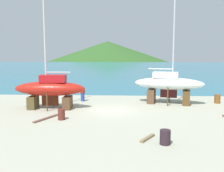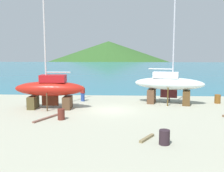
{
  "view_description": "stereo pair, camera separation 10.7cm",
  "coord_description": "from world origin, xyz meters",
  "px_view_note": "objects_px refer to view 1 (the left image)",
  "views": [
    {
      "loc": [
        1.16,
        -23.42,
        5.38
      ],
      "look_at": [
        -0.01,
        1.88,
        1.95
      ],
      "focal_mm": 42.9,
      "sensor_mm": 36.0,
      "label": 1
    },
    {
      "loc": [
        1.26,
        -23.42,
        5.38
      ],
      "look_at": [
        -0.01,
        1.88,
        1.95
      ],
      "focal_mm": 42.9,
      "sensor_mm": 36.0,
      "label": 2
    }
  ],
  "objects_px": {
    "sailboat_mid_port": "(50,89)",
    "barrel_rust_far": "(61,114)",
    "barrel_by_slipway": "(165,137)",
    "barrel_tipped_left": "(217,99)",
    "sailboat_far_slipway": "(169,84)",
    "worker": "(83,93)"
  },
  "relations": [
    {
      "from": "sailboat_mid_port",
      "to": "sailboat_far_slipway",
      "type": "bearing_deg",
      "value": -166.44
    },
    {
      "from": "sailboat_far_slipway",
      "to": "barrel_by_slipway",
      "type": "distance_m",
      "value": 12.15
    },
    {
      "from": "barrel_rust_far",
      "to": "barrel_tipped_left",
      "type": "xyz_separation_m",
      "value": [
        14.29,
        7.16,
        0.02
      ]
    },
    {
      "from": "sailboat_far_slipway",
      "to": "barrel_tipped_left",
      "type": "relative_size",
      "value": 13.88
    },
    {
      "from": "worker",
      "to": "barrel_tipped_left",
      "type": "xyz_separation_m",
      "value": [
        13.82,
        -0.4,
        -0.41
      ]
    },
    {
      "from": "sailboat_far_slipway",
      "to": "barrel_rust_far",
      "type": "xyz_separation_m",
      "value": [
        -9.28,
        -6.75,
        -1.54
      ]
    },
    {
      "from": "sailboat_far_slipway",
      "to": "barrel_rust_far",
      "type": "relative_size",
      "value": 14.49
    },
    {
      "from": "barrel_by_slipway",
      "to": "barrel_tipped_left",
      "type": "height_order",
      "value": "barrel_tipped_left"
    },
    {
      "from": "sailboat_far_slipway",
      "to": "barrel_rust_far",
      "type": "height_order",
      "value": "sailboat_far_slipway"
    },
    {
      "from": "sailboat_mid_port",
      "to": "barrel_by_slipway",
      "type": "distance_m",
      "value": 12.91
    },
    {
      "from": "sailboat_mid_port",
      "to": "barrel_rust_far",
      "type": "relative_size",
      "value": 14.03
    },
    {
      "from": "sailboat_far_slipway",
      "to": "worker",
      "type": "bearing_deg",
      "value": -172.33
    },
    {
      "from": "sailboat_mid_port",
      "to": "barrel_tipped_left",
      "type": "xyz_separation_m",
      "value": [
        16.22,
        3.27,
        -1.39
      ]
    },
    {
      "from": "sailboat_mid_port",
      "to": "barrel_by_slipway",
      "type": "xyz_separation_m",
      "value": [
        9.13,
        -9.01,
        -1.41
      ]
    },
    {
      "from": "sailboat_far_slipway",
      "to": "barrel_by_slipway",
      "type": "xyz_separation_m",
      "value": [
        -2.08,
        -11.87,
        -1.54
      ]
    },
    {
      "from": "worker",
      "to": "barrel_by_slipway",
      "type": "bearing_deg",
      "value": 53.86
    },
    {
      "from": "sailboat_mid_port",
      "to": "sailboat_far_slipway",
      "type": "relative_size",
      "value": 0.97
    },
    {
      "from": "barrel_rust_far",
      "to": "sailboat_far_slipway",
      "type": "bearing_deg",
      "value": 36.02
    },
    {
      "from": "sailboat_mid_port",
      "to": "barrel_rust_far",
      "type": "distance_m",
      "value": 4.56
    },
    {
      "from": "worker",
      "to": "barrel_rust_far",
      "type": "height_order",
      "value": "worker"
    },
    {
      "from": "worker",
      "to": "barrel_by_slipway",
      "type": "height_order",
      "value": "worker"
    },
    {
      "from": "sailboat_mid_port",
      "to": "barrel_rust_far",
      "type": "height_order",
      "value": "sailboat_mid_port"
    }
  ]
}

